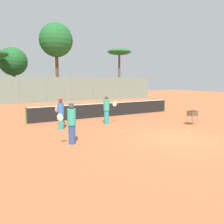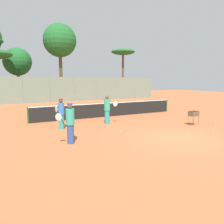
{
  "view_description": "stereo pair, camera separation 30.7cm",
  "coord_description": "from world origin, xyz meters",
  "views": [
    {
      "loc": [
        -7.84,
        -7.34,
        2.79
      ],
      "look_at": [
        -1.84,
        3.26,
        1.0
      ],
      "focal_mm": 35.0,
      "sensor_mm": 36.0,
      "label": 1
    },
    {
      "loc": [
        -7.57,
        -7.49,
        2.79
      ],
      "look_at": [
        -1.84,
        3.26,
        1.0
      ],
      "focal_mm": 35.0,
      "sensor_mm": 36.0,
      "label": 2
    }
  ],
  "objects": [
    {
      "name": "ground_plane",
      "position": [
        0.0,
        0.0,
        0.0
      ],
      "size": [
        80.0,
        80.0,
        0.0
      ],
      "primitive_type": "plane",
      "color": "#B26038"
    },
    {
      "name": "tennis_net",
      "position": [
        0.0,
        7.29,
        0.56
      ],
      "size": [
        11.78,
        0.1,
        1.07
      ],
      "color": "#26592D",
      "rests_on": "ground_plane"
    },
    {
      "name": "back_fence",
      "position": [
        -0.0,
        20.32,
        1.59
      ],
      "size": [
        28.63,
        0.08,
        3.18
      ],
      "color": "gray",
      "rests_on": "ground_plane"
    },
    {
      "name": "tree_3",
      "position": [
        0.39,
        22.18,
        7.92
      ],
      "size": [
        4.37,
        4.37,
        10.17
      ],
      "color": "brown",
      "rests_on": "ground_plane"
    },
    {
      "name": "tree_4",
      "position": [
        -4.64,
        25.64,
        5.23
      ],
      "size": [
        3.8,
        3.8,
        7.18
      ],
      "color": "brown",
      "rests_on": "ground_plane"
    },
    {
      "name": "tree_5",
      "position": [
        10.77,
        23.2,
        7.01
      ],
      "size": [
        3.76,
        3.76,
        7.7
      ],
      "color": "brown",
      "rests_on": "ground_plane"
    },
    {
      "name": "player_white_outfit",
      "position": [
        -1.37,
        4.8,
        0.94
      ],
      "size": [
        0.93,
        0.38,
        1.84
      ],
      "rotation": [
        0.0,
        0.0,
        6.08
      ],
      "color": "teal",
      "rests_on": "ground_plane"
    },
    {
      "name": "player_red_cap",
      "position": [
        -4.78,
        1.65,
        0.93
      ],
      "size": [
        0.92,
        0.37,
        1.8
      ],
      "rotation": [
        0.0,
        0.0,
        3.37
      ],
      "color": "#334C8C",
      "rests_on": "ground_plane"
    },
    {
      "name": "player_yellow_shirt",
      "position": [
        -4.35,
        4.72,
        0.9
      ],
      "size": [
        0.68,
        0.74,
        1.74
      ],
      "rotation": [
        0.0,
        0.0,
        3.98
      ],
      "color": "teal",
      "rests_on": "ground_plane"
    },
    {
      "name": "ball_cart",
      "position": [
        3.12,
        1.88,
        0.66
      ],
      "size": [
        0.56,
        0.41,
        0.89
      ],
      "color": "brown",
      "rests_on": "ground_plane"
    },
    {
      "name": "tennis_ball_0",
      "position": [
        -4.32,
        5.21,
        0.03
      ],
      "size": [
        0.07,
        0.07,
        0.07
      ],
      "primitive_type": "sphere",
      "color": "#D1E54C",
      "rests_on": "ground_plane"
    },
    {
      "name": "tennis_ball_1",
      "position": [
        -1.7,
        2.45,
        0.03
      ],
      "size": [
        0.07,
        0.07,
        0.07
      ],
      "primitive_type": "sphere",
      "color": "#D1E54C",
      "rests_on": "ground_plane"
    },
    {
      "name": "tennis_ball_2",
      "position": [
        1.26,
        0.55,
        0.03
      ],
      "size": [
        0.07,
        0.07,
        0.07
      ],
      "primitive_type": "sphere",
      "color": "#D1E54C",
      "rests_on": "ground_plane"
    },
    {
      "name": "tennis_ball_3",
      "position": [
        5.2,
        1.84,
        0.03
      ],
      "size": [
        0.07,
        0.07,
        0.07
      ],
      "primitive_type": "sphere",
      "color": "#D1E54C",
      "rests_on": "ground_plane"
    },
    {
      "name": "tennis_ball_4",
      "position": [
        3.15,
        0.49,
        0.03
      ],
      "size": [
        0.07,
        0.07,
        0.07
      ],
      "primitive_type": "sphere",
      "color": "#D1E54C",
      "rests_on": "ground_plane"
    },
    {
      "name": "parked_car",
      "position": [
        -6.25,
        25.06,
        0.66
      ],
      "size": [
        4.2,
        1.7,
        1.6
      ],
      "color": "#3F4C8C",
      "rests_on": "ground_plane"
    }
  ]
}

